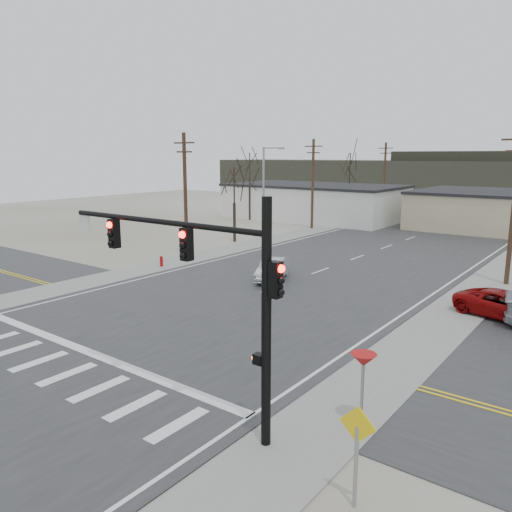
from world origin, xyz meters
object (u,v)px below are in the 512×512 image
(traffic_signal_mast, at_px, (214,279))
(car_far_b, at_px, (454,213))
(fire_hydrant, at_px, (161,261))
(car_parked_red, at_px, (505,305))
(car_far_a, at_px, (461,212))
(sedan_crossing, at_px, (273,269))

(traffic_signal_mast, height_order, car_far_b, traffic_signal_mast)
(fire_hydrant, xyz_separation_m, car_parked_red, (23.07, 2.40, 0.27))
(car_far_a, bearing_deg, car_far_b, 70.17)
(sedan_crossing, bearing_deg, traffic_signal_mast, -82.11)
(traffic_signal_mast, distance_m, car_far_a, 58.64)
(sedan_crossing, relative_size, car_far_b, 1.02)
(fire_hydrant, height_order, sedan_crossing, sedan_crossing)
(traffic_signal_mast, xyz_separation_m, sedan_crossing, (-9.19, 16.03, -3.92))
(sedan_crossing, height_order, car_far_a, car_far_a)
(sedan_crossing, bearing_deg, car_far_a, 67.04)
(car_far_b, bearing_deg, car_parked_red, -59.19)
(sedan_crossing, relative_size, car_far_a, 0.75)
(fire_hydrant, height_order, car_far_b, car_far_b)
(car_far_a, bearing_deg, fire_hydrant, 88.07)
(sedan_crossing, distance_m, car_far_a, 41.89)
(traffic_signal_mast, relative_size, car_far_b, 2.13)
(sedan_crossing, distance_m, car_far_b, 40.85)
(fire_hydrant, bearing_deg, traffic_signal_mast, -38.13)
(fire_hydrant, bearing_deg, car_parked_red, 5.95)
(car_far_a, distance_m, car_far_b, 1.20)
(fire_hydrant, height_order, car_parked_red, car_parked_red)
(traffic_signal_mast, height_order, car_parked_red, traffic_signal_mast)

